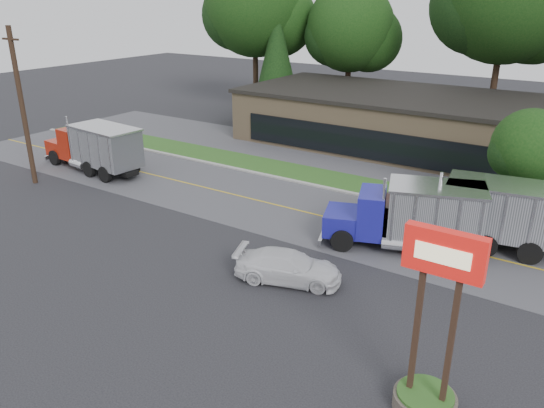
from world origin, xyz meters
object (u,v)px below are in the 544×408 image
(rally_car, at_px, (288,267))
(bilo_sign, at_px, (431,354))
(dump_truck_maroon, at_px, (476,211))
(dump_truck_blue, at_px, (412,215))
(utility_pole, at_px, (22,107))
(dump_truck_red, at_px, (96,146))

(rally_car, bearing_deg, bilo_sign, -138.38)
(dump_truck_maroon, bearing_deg, dump_truck_blue, 32.86)
(utility_pole, height_order, dump_truck_maroon, utility_pole)
(dump_truck_blue, distance_m, dump_truck_maroon, 3.31)
(utility_pole, xyz_separation_m, dump_truck_maroon, (26.72, 6.54, -3.28))
(utility_pole, bearing_deg, rally_car, -4.61)
(utility_pole, xyz_separation_m, dump_truck_blue, (24.27, 4.32, -3.29))
(utility_pole, height_order, rally_car, utility_pole)
(bilo_sign, relative_size, rally_car, 1.28)
(utility_pole, xyz_separation_m, dump_truck_red, (1.53, 4.02, -3.28))
(dump_truck_red, bearing_deg, utility_pole, 74.28)
(bilo_sign, bearing_deg, dump_truck_red, 159.62)
(dump_truck_blue, bearing_deg, dump_truck_red, -18.50)
(dump_truck_red, height_order, dump_truck_blue, same)
(dump_truck_blue, bearing_deg, bilo_sign, 93.04)
(bilo_sign, distance_m, rally_car, 8.80)
(dump_truck_red, distance_m, dump_truck_maroon, 25.32)
(dump_truck_blue, relative_size, rally_car, 1.69)
(dump_truck_red, xyz_separation_m, rally_car, (19.42, -5.71, -1.13))
(bilo_sign, distance_m, dump_truck_red, 28.77)
(dump_truck_maroon, height_order, rally_car, dump_truck_maroon)
(utility_pole, bearing_deg, dump_truck_maroon, 13.75)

